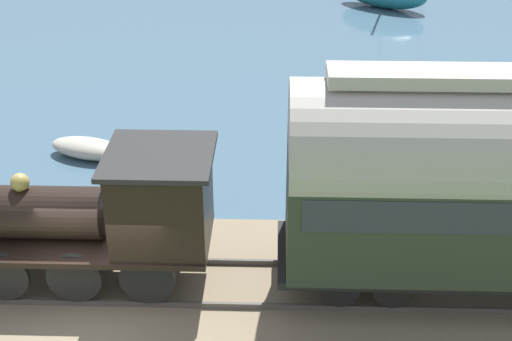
# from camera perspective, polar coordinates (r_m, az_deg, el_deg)

# --- Properties ---
(ground_plane) EXTENTS (200.00, 200.00, 0.00)m
(ground_plane) POSITION_cam_1_polar(r_m,az_deg,el_deg) (15.01, -11.44, -11.37)
(ground_plane) COLOR #476033
(rail_embankment) EXTENTS (5.03, 56.00, 0.61)m
(rail_embankment) POSITION_cam_1_polar(r_m,az_deg,el_deg) (15.21, -11.16, -9.54)
(rail_embankment) COLOR #84755B
(rail_embankment) RESTS_ON ground
(steam_locomotive) EXTENTS (2.05, 5.72, 3.33)m
(steam_locomotive) POSITION_cam_1_polar(r_m,az_deg,el_deg) (14.11, -12.20, -3.14)
(steam_locomotive) COLOR black
(steam_locomotive) RESTS_ON rail_embankment
(passenger_coach) EXTENTS (2.52, 8.00, 4.56)m
(passenger_coach) POSITION_cam_1_polar(r_m,az_deg,el_deg) (13.89, 18.59, -0.54)
(passenger_coach) COLOR black
(passenger_coach) RESTS_ON rail_embankment
(rowboat_far_out) EXTENTS (1.62, 2.55, 0.55)m
(rowboat_far_out) POSITION_cam_1_polar(r_m,az_deg,el_deg) (21.06, -13.23, 1.73)
(rowboat_far_out) COLOR #B7B2A3
(rowboat_far_out) RESTS_ON harbor_water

